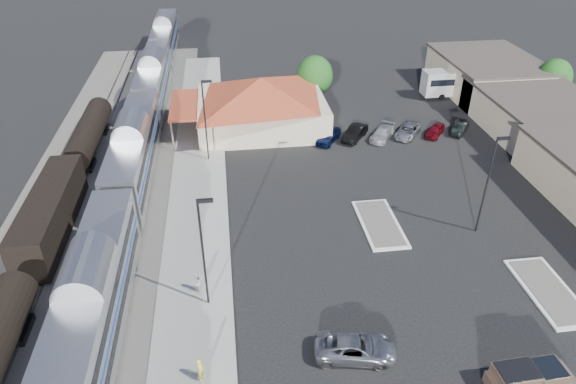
{
  "coord_description": "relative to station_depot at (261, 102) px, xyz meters",
  "views": [
    {
      "loc": [
        -8.84,
        -33.59,
        26.4
      ],
      "look_at": [
        -3.92,
        3.98,
        2.8
      ],
      "focal_mm": 32.0,
      "sensor_mm": 36.0,
      "label": 1
    }
  ],
  "objects": [
    {
      "name": "ground",
      "position": [
        4.56,
        -24.0,
        -3.13
      ],
      "size": [
        280.0,
        280.0,
        0.0
      ],
      "primitive_type": "plane",
      "color": "black",
      "rests_on": "ground"
    },
    {
      "name": "railbed",
      "position": [
        -16.44,
        -16.0,
        -3.07
      ],
      "size": [
        16.0,
        100.0,
        0.12
      ],
      "primitive_type": "cube",
      "color": "#4C4944",
      "rests_on": "ground"
    },
    {
      "name": "platform",
      "position": [
        -7.44,
        -18.0,
        -3.04
      ],
      "size": [
        5.5,
        92.0,
        0.18
      ],
      "primitive_type": "cube",
      "color": "gray",
      "rests_on": "ground"
    },
    {
      "name": "passenger_train",
      "position": [
        -13.44,
        -11.25,
        -0.26
      ],
      "size": [
        3.0,
        104.0,
        5.55
      ],
      "color": "silver",
      "rests_on": "ground"
    },
    {
      "name": "freight_cars",
      "position": [
        -19.44,
        -19.7,
        -1.21
      ],
      "size": [
        2.8,
        46.0,
        4.0
      ],
      "color": "black",
      "rests_on": "ground"
    },
    {
      "name": "station_depot",
      "position": [
        0.0,
        0.0,
        0.0
      ],
      "size": [
        18.35,
        12.24,
        6.2
      ],
      "color": "beige",
      "rests_on": "ground"
    },
    {
      "name": "buildings_east",
      "position": [
        32.56,
        -9.72,
        -0.86
      ],
      "size": [
        14.4,
        51.4,
        4.8
      ],
      "color": "#C6B28C",
      "rests_on": "ground"
    },
    {
      "name": "traffic_island_south",
      "position": [
        8.56,
        -22.0,
        -3.03
      ],
      "size": [
        3.3,
        7.5,
        0.21
      ],
      "color": "silver",
      "rests_on": "ground"
    },
    {
      "name": "traffic_island_north",
      "position": [
        18.56,
        -32.0,
        -3.03
      ],
      "size": [
        3.3,
        7.5,
        0.21
      ],
      "color": "silver",
      "rests_on": "ground"
    },
    {
      "name": "lamp_plat_s",
      "position": [
        -6.34,
        -30.0,
        2.21
      ],
      "size": [
        1.08,
        0.25,
        9.0
      ],
      "color": "black",
      "rests_on": "ground"
    },
    {
      "name": "lamp_plat_n",
      "position": [
        -6.34,
        -8.0,
        2.21
      ],
      "size": [
        1.08,
        0.25,
        9.0
      ],
      "color": "black",
      "rests_on": "ground"
    },
    {
      "name": "lamp_lot",
      "position": [
        16.66,
        -24.0,
        2.21
      ],
      "size": [
        1.08,
        0.25,
        9.0
      ],
      "color": "black",
      "rests_on": "ground"
    },
    {
      "name": "tree_east_c",
      "position": [
        38.56,
        2.0,
        0.63
      ],
      "size": [
        4.41,
        4.41,
        6.21
      ],
      "color": "#382314",
      "rests_on": "ground"
    },
    {
      "name": "tree_depot",
      "position": [
        7.56,
        6.0,
        0.89
      ],
      "size": [
        4.71,
        4.71,
        6.63
      ],
      "color": "#382314",
      "rests_on": "ground"
    },
    {
      "name": "pickup_truck",
      "position": [
        12.71,
        -39.6,
        -2.3
      ],
      "size": [
        5.17,
        2.09,
        1.76
      ],
      "rotation": [
        0.0,
        0.0,
        1.61
      ],
      "color": "#A07F63",
      "rests_on": "ground"
    },
    {
      "name": "suv",
      "position": [
        2.9,
        -35.91,
        -2.4
      ],
      "size": [
        5.62,
        3.35,
        1.46
      ],
      "primitive_type": "imported",
      "rotation": [
        0.0,
        0.0,
        1.39
      ],
      "color": "#97999E",
      "rests_on": "ground"
    },
    {
      "name": "coach_bus",
      "position": [
        28.56,
        6.51,
        -0.98
      ],
      "size": [
        11.66,
        2.65,
        3.74
      ],
      "rotation": [
        0.0,
        0.0,
        1.58
      ],
      "color": "silver",
      "rests_on": "ground"
    },
    {
      "name": "person_a",
      "position": [
        -6.82,
        -36.59,
        -2.09
      ],
      "size": [
        0.6,
        0.73,
        1.73
      ],
      "primitive_type": "imported",
      "rotation": [
        0.0,
        0.0,
        1.23
      ],
      "color": "gold",
      "rests_on": "platform"
    },
    {
      "name": "person_b",
      "position": [
        -7.24,
        -28.73,
        -2.17
      ],
      "size": [
        0.6,
        0.77,
        1.56
      ],
      "primitive_type": "imported",
      "rotation": [
        0.0,
        0.0,
        -1.56
      ],
      "color": "silver",
      "rests_on": "platform"
    },
    {
      "name": "parked_car_a",
      "position": [
        7.25,
        -5.23,
        -2.39
      ],
      "size": [
        3.86,
        4.57,
        1.48
      ],
      "primitive_type": "imported",
      "rotation": [
        0.0,
        0.0,
        -0.59
      ],
      "color": "#0C153D",
      "rests_on": "ground"
    },
    {
      "name": "parked_car_b",
      "position": [
        10.45,
        -4.93,
        -2.38
      ],
      "size": [
        4.0,
        4.64,
        1.51
      ],
      "primitive_type": "imported",
      "rotation": [
        0.0,
        0.0,
        -0.63
      ],
      "color": "black",
      "rests_on": "ground"
    },
    {
      "name": "parked_car_c",
      "position": [
        13.65,
        -5.23,
        -2.46
      ],
      "size": [
        4.19,
        4.88,
        1.34
      ],
      "primitive_type": "imported",
      "rotation": [
        0.0,
        0.0,
        -0.61
      ],
      "color": "silver",
      "rests_on": "ground"
    },
    {
      "name": "parked_car_d",
      "position": [
        16.85,
        -4.93,
        -2.48
      ],
      "size": [
        4.55,
        5.05,
        1.31
      ],
      "primitive_type": "imported",
      "rotation": [
        0.0,
        0.0,
        -0.64
      ],
      "color": "gray",
      "rests_on": "ground"
    },
    {
      "name": "parked_car_e",
      "position": [
        20.05,
        -5.23,
        -2.48
      ],
      "size": [
        3.57,
        3.94,
        1.3
      ],
      "primitive_type": "imported",
      "rotation": [
        0.0,
        0.0,
        -0.67
      ],
      "color": "maroon",
      "rests_on": "ground"
    },
    {
      "name": "parked_car_f",
      "position": [
        23.25,
        -4.93,
        -2.49
      ],
      "size": [
        3.45,
        3.93,
        1.29
      ],
      "primitive_type": "imported",
      "rotation": [
        0.0,
        0.0,
        -0.65
      ],
      "color": "black",
      "rests_on": "ground"
    }
  ]
}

